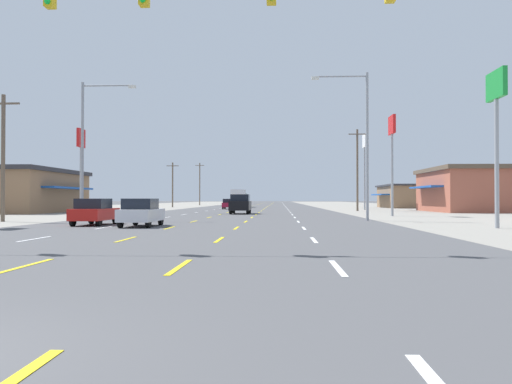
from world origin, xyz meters
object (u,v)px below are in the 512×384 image
object	(u,v)px
hatchback_inner_left_nearest	(141,212)
pole_sign_right_row_1	(392,140)
hatchback_inner_left_midfar	(229,204)
sedan_far_left_farther	(234,202)
streetlight_right_row_0	(362,136)
suv_center_turn_mid	(240,204)
streetlight_left_row_0	(88,141)
pole_sign_left_row_1	(81,151)
box_truck_inner_left_far	(239,197)
hatchback_far_left_near	(95,212)
pole_sign_right_row_0	(496,109)
pole_sign_right_row_2	(365,152)

from	to	relation	value
hatchback_inner_left_nearest	pole_sign_right_row_1	world-z (taller)	pole_sign_right_row_1
hatchback_inner_left_midfar	sedan_far_left_farther	distance (m)	49.84
streetlight_right_row_0	hatchback_inner_left_nearest	bearing A→B (deg)	-148.66
suv_center_turn_mid	streetlight_left_row_0	world-z (taller)	streetlight_left_row_0
pole_sign_left_row_1	box_truck_inner_left_far	bearing A→B (deg)	75.16
hatchback_inner_left_nearest	hatchback_far_left_near	size ratio (longest dim) A/B	1.00
hatchback_inner_left_nearest	box_truck_inner_left_far	bearing A→B (deg)	89.83
streetlight_left_row_0	streetlight_right_row_0	xyz separation A→B (m)	(19.54, 0.00, 0.25)
box_truck_inner_left_far	pole_sign_right_row_0	bearing A→B (deg)	-74.13
box_truck_inner_left_far	pole_sign_right_row_1	world-z (taller)	pole_sign_right_row_1
pole_sign_right_row_2	pole_sign_right_row_0	bearing A→B (deg)	-90.92
box_truck_inner_left_far	suv_center_turn_mid	bearing A→B (deg)	-85.18
hatchback_far_left_near	streetlight_left_row_0	bearing A→B (deg)	114.19
sedan_far_left_farther	pole_sign_left_row_1	bearing A→B (deg)	-95.97
hatchback_inner_left_midfar	pole_sign_left_row_1	size ratio (longest dim) A/B	0.47
streetlight_right_row_0	pole_sign_right_row_2	bearing A→B (deg)	80.17
streetlight_left_row_0	pole_sign_right_row_1	bearing A→B (deg)	22.08
hatchback_far_left_near	streetlight_right_row_0	size ratio (longest dim) A/B	0.38
sedan_far_left_farther	suv_center_turn_mid	bearing A→B (deg)	-84.40
box_truck_inner_left_far	pole_sign_right_row_2	world-z (taller)	pole_sign_right_row_2
hatchback_inner_left_nearest	hatchback_far_left_near	bearing A→B (deg)	155.19
hatchback_inner_left_nearest	streetlight_right_row_0	world-z (taller)	streetlight_right_row_0
streetlight_left_row_0	hatchback_inner_left_nearest	bearing A→B (deg)	-52.93
box_truck_inner_left_far	streetlight_right_row_0	xyz separation A→B (m)	(13.20, -56.80, 4.13)
hatchback_far_left_near	streetlight_left_row_0	distance (m)	8.84
hatchback_far_left_near	sedan_far_left_farther	xyz separation A→B (m)	(-0.40, 95.90, -0.03)
hatchback_inner_left_midfar	box_truck_inner_left_far	bearing A→B (deg)	89.69
hatchback_inner_left_nearest	hatchback_far_left_near	world-z (taller)	same
hatchback_inner_left_nearest	sedan_far_left_farther	bearing A→B (deg)	92.09
hatchback_inner_left_midfar	pole_sign_right_row_2	distance (m)	21.17
box_truck_inner_left_far	pole_sign_left_row_1	world-z (taller)	pole_sign_left_row_1
hatchback_inner_left_nearest	sedan_far_left_farther	world-z (taller)	hatchback_inner_left_nearest
pole_sign_left_row_1	pole_sign_right_row_0	xyz separation A→B (m)	(30.46, -21.28, 0.08)
hatchback_far_left_near	suv_center_turn_mid	world-z (taller)	suv_center_turn_mid
hatchback_inner_left_midfar	streetlight_right_row_0	distance (m)	41.99
pole_sign_left_row_1	pole_sign_right_row_0	size ratio (longest dim) A/B	1.01
pole_sign_right_row_2	pole_sign_right_row_1	bearing A→B (deg)	-94.32
hatchback_far_left_near	pole_sign_left_row_1	xyz separation A→B (m)	(-8.43, 19.07, 5.36)
suv_center_turn_mid	streetlight_left_row_0	distance (m)	19.14
hatchback_inner_left_nearest	pole_sign_left_row_1	size ratio (longest dim) A/B	0.47
pole_sign_right_row_2	hatchback_inner_left_nearest	bearing A→B (deg)	-114.03
hatchback_inner_left_midfar	pole_sign_right_row_0	world-z (taller)	pole_sign_right_row_0
box_truck_inner_left_far	pole_sign_right_row_1	bearing A→B (deg)	-69.72
pole_sign_right_row_1	streetlight_right_row_0	distance (m)	10.56
hatchback_inner_left_midfar	suv_center_turn_mid	bearing A→B (deg)	-81.49
pole_sign_right_row_2	streetlight_left_row_0	bearing A→B (deg)	-125.74
hatchback_inner_left_midfar	hatchback_inner_left_nearest	bearing A→B (deg)	-90.12
pole_sign_left_row_1	streetlight_left_row_0	size ratio (longest dim) A/B	0.84
hatchback_inner_left_midfar	streetlight_left_row_0	distance (m)	40.29
hatchback_far_left_near	hatchback_inner_left_midfar	distance (m)	46.30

